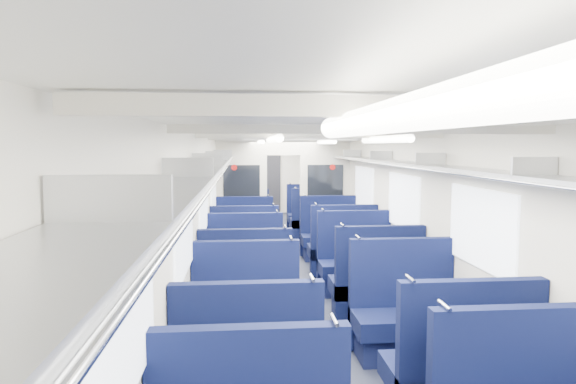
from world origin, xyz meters
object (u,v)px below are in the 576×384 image
seat_19 (330,239)px  seat_21 (315,223)px  seat_15 (356,267)px  seat_22 (244,218)px  bulkhead (284,192)px  seat_8 (247,383)px  seat_16 (245,254)px  seat_11 (405,319)px  seat_17 (342,252)px  end_door (269,182)px  seat_13 (376,288)px  seat_23 (309,217)px  seat_20 (244,225)px  seat_9 (460,379)px  seat_12 (246,294)px  seat_18 (244,240)px  seat_10 (246,324)px  seat_14 (245,271)px

seat_19 → seat_21: bearing=90.0°
seat_15 → seat_22: size_ratio=1.00×
bulkhead → seat_15: 3.37m
seat_8 → seat_16: bearing=90.0°
seat_11 → seat_17: bearing=90.0°
seat_11 → seat_19: size_ratio=1.00×
end_door → seat_13: (0.83, -10.21, -0.62)m
end_door → seat_23: (0.83, -3.75, -0.62)m
seat_20 → seat_9: bearing=-78.1°
seat_11 → seat_16: same height
seat_15 → seat_12: bearing=-143.0°
seat_8 → seat_12: 2.34m
seat_12 → seat_21: size_ratio=1.00×
end_door → seat_11: bearing=-85.8°
seat_16 → seat_17: same height
seat_9 → seat_16: (-1.66, 4.73, 0.00)m
seat_16 → seat_20: bearing=90.0°
end_door → seat_13: end_door is taller
seat_8 → seat_11: bearing=37.5°
seat_15 → seat_18: same height
bulkhead → seat_12: size_ratio=2.24×
seat_13 → seat_18: (-1.66, 3.43, 0.00)m
seat_10 → seat_18: same height
bulkhead → seat_12: 4.56m
seat_12 → seat_13: size_ratio=1.00×
seat_17 → seat_14: bearing=-144.9°
seat_15 → seat_14: bearing=-175.4°
seat_8 → seat_11: (1.66, 1.27, 0.00)m
seat_15 → seat_20: bearing=111.7°
seat_21 → seat_23: size_ratio=1.00×
bulkhead → seat_21: (0.83, 1.13, -0.85)m
seat_9 → seat_10: same height
seat_14 → seat_15: bearing=4.6°
seat_12 → seat_14: (0.00, 1.12, 0.00)m
seat_9 → seat_10: size_ratio=1.00×
bulkhead → seat_12: bulkhead is taller
seat_21 → seat_18: bearing=-129.3°
seat_13 → seat_17: size_ratio=1.00×
seat_9 → seat_18: same height
seat_8 → seat_15: bearing=65.2°
end_door → seat_11: end_door is taller
seat_22 → end_door: bearing=77.3°
bulkhead → seat_11: (0.83, -5.47, -0.85)m
seat_11 → seat_22: bearing=102.2°
seat_18 → seat_12: bearing=-90.0°
seat_10 → seat_14: (0.00, 2.16, 0.00)m
end_door → seat_16: size_ratio=1.60×
seat_12 → seat_18: 3.51m
seat_8 → seat_21: 8.05m
seat_14 → seat_9: bearing=-64.9°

